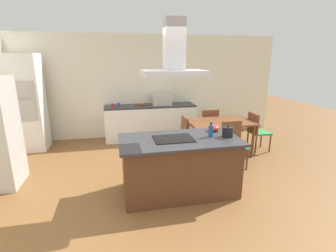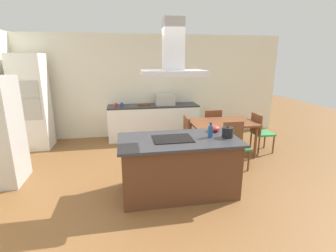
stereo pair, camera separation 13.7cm
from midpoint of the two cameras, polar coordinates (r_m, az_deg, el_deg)
ground at (r=5.53m, az=-0.39°, el=-7.01°), size 16.00×16.00×0.00m
wall_back at (r=6.89m, az=-2.97°, el=9.04°), size 7.20×0.10×2.70m
kitchen_island at (r=4.00m, az=3.39°, el=-9.01°), size 1.85×0.98×0.90m
cooktop at (r=3.82m, az=2.11°, el=-2.93°), size 0.60×0.44×0.01m
tea_kettle at (r=4.01m, az=14.43°, el=-1.41°), size 0.22×0.17×0.19m
olive_oil_bottle at (r=3.94m, az=10.66°, el=-1.18°), size 0.07×0.07×0.23m
mixing_bowl at (r=4.29m, az=11.39°, el=-0.54°), size 0.19×0.19×0.10m
back_counter at (r=6.68m, az=-2.72°, el=1.00°), size 2.37×0.62×0.90m
countertop_microwave at (r=6.61m, az=-0.14°, el=6.08°), size 0.50×0.38×0.28m
coffee_mug_red at (r=6.45m, az=-11.19°, el=4.71°), size 0.08×0.08×0.09m
coffee_mug_blue at (r=6.52m, az=-9.93°, el=4.87°), size 0.08×0.08×0.09m
cutting_board at (r=6.61m, az=-4.87°, el=4.87°), size 0.34×0.24×0.02m
wall_oven_stack at (r=6.58m, az=-28.17°, el=4.77°), size 0.70×0.66×2.20m
dining_table at (r=5.62m, az=12.96°, el=0.14°), size 1.40×0.90×0.75m
chair_facing_back_wall at (r=6.26m, az=10.51°, el=0.31°), size 0.42×0.42×0.89m
chair_at_left_end at (r=5.38m, az=3.85°, el=-1.95°), size 0.42×0.42×0.89m
chair_at_right_end at (r=6.08m, az=20.83°, el=-0.90°), size 0.42×0.42×0.89m
chair_facing_island at (r=5.09m, az=15.78°, el=-3.52°), size 0.42×0.42×0.89m
range_hood at (r=3.63m, az=2.30°, el=15.32°), size 0.90×0.55×0.78m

